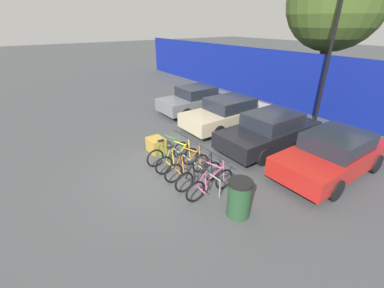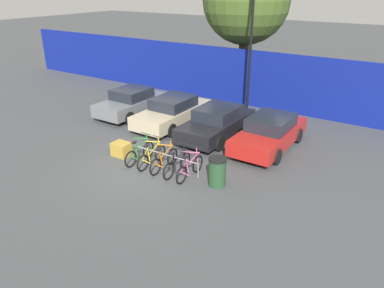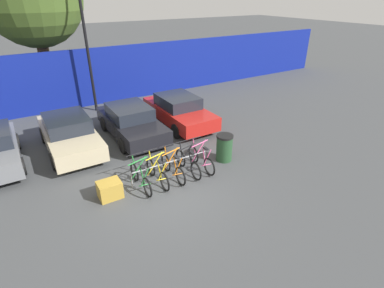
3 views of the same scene
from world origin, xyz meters
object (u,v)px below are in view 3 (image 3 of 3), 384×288
object	(u,v)px
bicycle_black	(188,163)
car_black	(131,122)
car_beige	(69,133)
bicycle_green	(141,178)
bike_rack	(170,164)
cargo_crate	(110,190)
bicycle_orange	(173,168)
trash_bin	(224,148)
bicycle_pink	(201,159)
bicycle_yellow	(157,173)
car_red	(179,110)
lamp_post	(85,31)

from	to	relation	value
bicycle_black	car_black	world-z (taller)	car_black
car_beige	bicycle_green	bearing A→B (deg)	-71.71
bike_rack	bicycle_green	world-z (taller)	bicycle_green
bike_rack	cargo_crate	bearing A→B (deg)	-177.29
bicycle_orange	trash_bin	world-z (taller)	bicycle_orange
bicycle_green	bicycle_black	size ratio (longest dim) A/B	1.00
bike_rack	car_beige	distance (m)	4.63
bicycle_pink	bicycle_yellow	bearing A→B (deg)	178.25
bicycle_orange	car_black	distance (m)	3.90
bicycle_black	cargo_crate	size ratio (longest dim) A/B	2.44
bicycle_green	bicycle_orange	distance (m)	1.19
bicycle_yellow	bicycle_pink	size ratio (longest dim) A/B	1.00
bicycle_yellow	bicycle_black	size ratio (longest dim) A/B	1.00
bicycle_pink	bike_rack	bearing A→B (deg)	171.00
bicycle_green	car_red	world-z (taller)	car_red
car_beige	car_red	world-z (taller)	same
bicycle_yellow	cargo_crate	distance (m)	1.61
bicycle_black	trash_bin	distance (m)	1.64
bicycle_orange	lamp_post	world-z (taller)	lamp_post
bike_rack	trash_bin	world-z (taller)	trash_bin
car_beige	lamp_post	size ratio (longest dim) A/B	0.59
bicycle_orange	car_beige	size ratio (longest dim) A/B	0.39
bicycle_pink	trash_bin	world-z (taller)	bicycle_pink
bike_rack	bicycle_pink	bearing A→B (deg)	-7.25
bicycle_orange	bicycle_black	xyz separation A→B (m)	(0.60, 0.00, 0.00)
bicycle_black	bicycle_yellow	bearing A→B (deg)	179.30
lamp_post	trash_bin	bearing A→B (deg)	-71.59
bicycle_orange	cargo_crate	world-z (taller)	bicycle_orange
bicycle_black	car_red	bearing A→B (deg)	64.00
bicycle_black	cargo_crate	bearing A→B (deg)	178.38
car_red	trash_bin	world-z (taller)	car_red
bicycle_orange	lamp_post	size ratio (longest dim) A/B	0.23
car_beige	car_red	xyz separation A→B (m)	(5.02, -0.02, -0.00)
bike_rack	bicycle_orange	bearing A→B (deg)	-83.75
bicycle_green	bicycle_yellow	bearing A→B (deg)	-2.68
bicycle_pink	car_black	world-z (taller)	car_black
car_red	cargo_crate	xyz separation A→B (m)	(-4.69, -3.97, -0.42)
car_red	bicycle_yellow	bearing A→B (deg)	-127.58
bike_rack	trash_bin	size ratio (longest dim) A/B	2.80
bicycle_yellow	lamp_post	world-z (taller)	lamp_post
car_black	car_red	distance (m)	2.46
bike_rack	bicycle_green	size ratio (longest dim) A/B	1.69
bicycle_green	bicycle_orange	size ratio (longest dim) A/B	1.00
bicycle_green	car_red	size ratio (longest dim) A/B	0.39
bicycle_orange	car_black	bearing A→B (deg)	90.94
bike_rack	car_beige	bearing A→B (deg)	122.79
bike_rack	cargo_crate	xyz separation A→B (m)	(-2.18, -0.10, -0.20)
cargo_crate	bicycle_yellow	bearing A→B (deg)	-1.61
bicycle_yellow	car_beige	world-z (taller)	car_beige
bicycle_black	trash_bin	size ratio (longest dim) A/B	1.66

